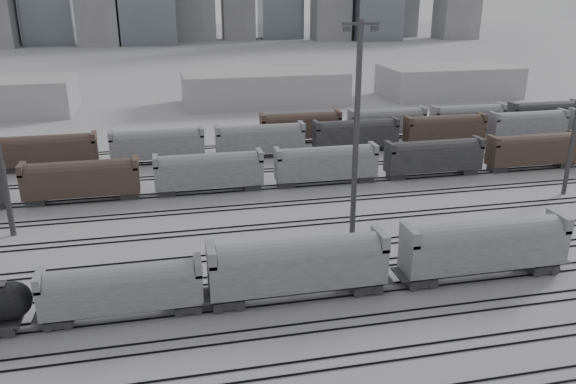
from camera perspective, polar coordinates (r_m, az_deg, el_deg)
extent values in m
plane|color=#AEAEB3|center=(52.94, 5.07, -10.82)|extent=(900.00, 900.00, 0.00)
cube|color=black|center=(45.28, 8.86, -16.79)|extent=(220.00, 0.07, 0.16)
cube|color=black|center=(46.36, 8.21, -15.77)|extent=(220.00, 0.07, 0.16)
cube|color=black|center=(49.11, 6.74, -13.45)|extent=(220.00, 0.07, 0.16)
cube|color=black|center=(50.24, 6.21, -12.58)|extent=(220.00, 0.07, 0.16)
cube|color=black|center=(53.13, 4.99, -10.59)|extent=(220.00, 0.07, 0.16)
cube|color=black|center=(54.31, 4.53, -9.85)|extent=(220.00, 0.07, 0.16)
cube|color=black|center=(57.30, 3.50, -8.14)|extent=(220.00, 0.07, 0.16)
cube|color=black|center=(58.53, 3.12, -7.50)|extent=(220.00, 0.07, 0.16)
cube|color=black|center=(61.60, 2.24, -6.01)|extent=(220.00, 0.07, 0.16)
cube|color=black|center=(62.85, 1.91, -5.46)|extent=(220.00, 0.07, 0.16)
cube|color=black|center=(67.78, 0.76, -3.50)|extent=(220.00, 0.07, 0.16)
cube|color=black|center=(69.07, 0.49, -3.04)|extent=(220.00, 0.07, 0.16)
cube|color=black|center=(74.11, -0.47, -1.41)|extent=(220.00, 0.07, 0.16)
cube|color=black|center=(75.42, -0.69, -1.02)|extent=(220.00, 0.07, 0.16)
cube|color=black|center=(80.54, -1.50, 0.35)|extent=(220.00, 0.07, 0.16)
cube|color=black|center=(81.87, -1.69, 0.68)|extent=(220.00, 0.07, 0.16)
cube|color=black|center=(88.00, -2.49, 2.05)|extent=(220.00, 0.07, 0.16)
cube|color=black|center=(89.35, -2.65, 2.32)|extent=(220.00, 0.07, 0.16)
cube|color=black|center=(95.55, -3.32, 3.48)|extent=(220.00, 0.07, 0.16)
cube|color=black|center=(96.91, -3.46, 3.71)|extent=(220.00, 0.07, 0.16)
cube|color=black|center=(103.17, -4.04, 4.70)|extent=(220.00, 0.07, 0.16)
cube|color=black|center=(104.54, -4.16, 4.89)|extent=(220.00, 0.07, 0.16)
cube|color=#232325|center=(53.65, -27.26, -12.00)|extent=(2.81, 2.27, 0.76)
sphere|color=black|center=(52.21, -26.20, -9.85)|extent=(3.13, 3.13, 3.13)
cube|color=#232325|center=(52.59, -22.21, -11.97)|extent=(2.34, 1.89, 0.63)
cube|color=#232325|center=(51.60, -10.12, -11.32)|extent=(2.34, 1.89, 0.63)
cube|color=gray|center=(50.77, -16.44, -9.67)|extent=(13.50, 2.70, 2.88)
cylinder|color=gray|center=(50.26, -16.56, -8.59)|extent=(12.24, 2.61, 2.61)
cube|color=gray|center=(50.96, -23.98, -8.24)|extent=(0.63, 2.70, 1.26)
cube|color=gray|center=(49.73, -9.14, -7.35)|extent=(0.63, 2.70, 1.26)
cone|color=#232325|center=(51.63, -16.25, -11.37)|extent=(2.16, 2.16, 0.81)
cube|color=#232325|center=(51.71, -6.13, -10.89)|extent=(2.81, 2.27, 0.76)
cube|color=#232325|center=(54.32, 7.79, -9.35)|extent=(2.81, 2.27, 0.76)
cube|color=gray|center=(51.41, 1.04, -7.72)|extent=(16.24, 3.25, 3.46)
cylinder|color=gray|center=(50.82, 1.05, -6.42)|extent=(14.72, 3.14, 3.14)
cube|color=gray|center=(49.39, -7.84, -6.32)|extent=(0.76, 3.25, 1.52)
cube|color=gray|center=(52.65, 9.36, -4.69)|extent=(0.76, 3.25, 1.52)
cone|color=#232325|center=(52.42, 1.02, -9.77)|extent=(2.60, 2.60, 0.97)
cube|color=#232325|center=(56.31, 13.15, -8.60)|extent=(2.86, 2.31, 0.77)
cube|color=#232325|center=(62.81, 24.22, -6.82)|extent=(2.86, 2.31, 0.77)
cube|color=gray|center=(58.18, 19.28, -5.43)|extent=(16.53, 3.31, 3.53)
cylinder|color=gray|center=(57.65, 19.43, -4.24)|extent=(14.98, 3.19, 3.19)
cube|color=gray|center=(53.70, 12.27, -4.28)|extent=(0.77, 3.31, 1.54)
cube|color=gray|center=(61.75, 25.83, -2.65)|extent=(0.77, 3.31, 1.54)
cone|color=#232325|center=(59.09, 19.05, -7.31)|extent=(2.64, 2.64, 0.99)
cylinder|color=#3C3C3F|center=(60.30, 6.93, 5.49)|extent=(0.62, 0.62, 24.26)
cube|color=#3C3C3F|center=(58.55, 7.42, 16.60)|extent=(3.88, 0.29, 0.29)
cube|color=#3C3C3F|center=(58.11, 5.99, 16.15)|extent=(0.68, 0.49, 0.49)
cube|color=#3C3C3F|center=(59.08, 8.78, 16.09)|extent=(0.68, 0.49, 0.49)
cube|color=#4A362F|center=(79.96, -20.24, 1.01)|extent=(15.00, 3.00, 5.60)
cube|color=gray|center=(79.26, -8.02, 1.91)|extent=(15.00, 3.00, 5.60)
cube|color=gray|center=(82.14, 3.88, 2.70)|extent=(15.00, 3.00, 5.60)
cube|color=#232325|center=(88.27, 14.57, 3.32)|extent=(15.00, 3.00, 5.60)
cube|color=#4A362F|center=(97.02, 23.61, 3.75)|extent=(15.00, 3.00, 5.60)
cube|color=#4A362F|center=(96.30, -23.24, 3.69)|extent=(15.00, 3.00, 5.60)
cube|color=gray|center=(94.47, -13.08, 4.51)|extent=(15.00, 3.00, 5.60)
cube|color=gray|center=(95.67, -2.83, 5.20)|extent=(15.00, 3.00, 5.60)
cube|color=#232325|center=(99.79, 6.88, 5.69)|extent=(15.00, 3.00, 5.60)
cube|color=#4A362F|center=(106.50, 15.61, 6.00)|extent=(15.00, 3.00, 5.60)
cube|color=gray|center=(115.34, 23.16, 6.16)|extent=(15.00, 3.00, 5.60)
cube|color=#4A362F|center=(105.03, 1.30, 6.54)|extent=(15.00, 3.00, 5.60)
cube|color=gray|center=(110.20, 9.99, 6.88)|extent=(15.00, 3.00, 5.60)
cube|color=gray|center=(117.62, 17.75, 7.05)|extent=(15.00, 3.00, 5.60)
cube|color=#232325|center=(126.89, 24.48, 7.09)|extent=(15.00, 3.00, 5.60)
cube|color=#AEAEB1|center=(142.28, -2.45, 10.53)|extent=(40.00, 18.00, 8.00)
cube|color=#AEAEB1|center=(158.63, 15.96, 10.77)|extent=(35.00, 18.00, 8.00)
cube|color=gray|center=(326.43, -4.83, 18.36)|extent=(18.00, 14.40, 38.00)
cube|color=gray|center=(354.09, 12.30, 18.27)|extent=(18.00, 14.40, 40.00)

